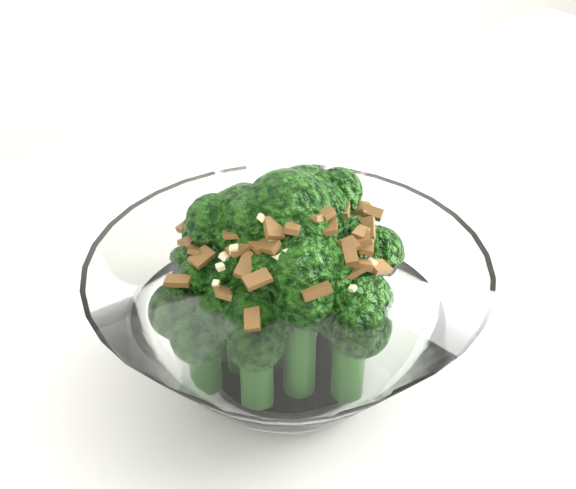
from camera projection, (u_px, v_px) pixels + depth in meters
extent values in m
cube|color=white|center=(414.00, 420.00, 0.45)|extent=(1.41, 1.18, 0.04)
cylinder|color=white|center=(505.00, 298.00, 1.15)|extent=(0.04, 0.04, 0.71)
cylinder|color=white|center=(288.00, 369.00, 0.46)|extent=(0.09, 0.09, 0.01)
cylinder|color=#215717|center=(288.00, 302.00, 0.43)|extent=(0.02, 0.02, 0.08)
sphere|color=#1C530F|center=(288.00, 218.00, 0.40)|extent=(0.05, 0.05, 0.05)
cylinder|color=#215717|center=(304.00, 282.00, 0.45)|extent=(0.02, 0.02, 0.07)
sphere|color=#1C530F|center=(305.00, 208.00, 0.42)|extent=(0.05, 0.05, 0.05)
cylinder|color=#215717|center=(250.00, 304.00, 0.43)|extent=(0.02, 0.02, 0.07)
sphere|color=#1C530F|center=(247.00, 230.00, 0.41)|extent=(0.05, 0.05, 0.05)
cylinder|color=#215717|center=(299.00, 340.00, 0.41)|extent=(0.02, 0.02, 0.07)
sphere|color=#1C530F|center=(300.00, 268.00, 0.39)|extent=(0.04, 0.04, 0.04)
cylinder|color=#215717|center=(347.00, 311.00, 0.44)|extent=(0.02, 0.02, 0.06)
sphere|color=#1C530F|center=(350.00, 254.00, 0.42)|extent=(0.04, 0.04, 0.04)
cylinder|color=#215717|center=(223.00, 316.00, 0.44)|extent=(0.02, 0.02, 0.05)
sphere|color=#1C530F|center=(219.00, 261.00, 0.42)|extent=(0.04, 0.04, 0.04)
cylinder|color=#215717|center=(349.00, 358.00, 0.42)|extent=(0.02, 0.02, 0.05)
sphere|color=#1C530F|center=(352.00, 304.00, 0.40)|extent=(0.04, 0.04, 0.04)
cylinder|color=#215717|center=(257.00, 369.00, 0.41)|extent=(0.02, 0.02, 0.05)
sphere|color=#1C530F|center=(255.00, 317.00, 0.39)|extent=(0.04, 0.04, 0.04)
cylinder|color=#215717|center=(347.00, 289.00, 0.47)|extent=(0.02, 0.02, 0.04)
sphere|color=#1C530F|center=(349.00, 247.00, 0.45)|extent=(0.04, 0.04, 0.04)
cylinder|color=#215717|center=(205.00, 359.00, 0.42)|extent=(0.02, 0.02, 0.04)
sphere|color=#1C530F|center=(201.00, 316.00, 0.41)|extent=(0.04, 0.04, 0.04)
cylinder|color=#215717|center=(278.00, 283.00, 0.47)|extent=(0.02, 0.02, 0.04)
sphere|color=#1C530F|center=(278.00, 240.00, 0.46)|extent=(0.04, 0.04, 0.04)
cylinder|color=#215717|center=(242.00, 328.00, 0.43)|extent=(0.02, 0.02, 0.06)
sphere|color=#1C530F|center=(239.00, 271.00, 0.41)|extent=(0.04, 0.04, 0.04)
cube|color=olive|center=(330.00, 226.00, 0.38)|extent=(0.01, 0.01, 0.00)
cube|color=olive|center=(294.00, 225.00, 0.38)|extent=(0.01, 0.02, 0.01)
cube|color=olive|center=(362.00, 206.00, 0.44)|extent=(0.01, 0.01, 0.01)
cube|color=olive|center=(178.00, 281.00, 0.39)|extent=(0.01, 0.01, 0.00)
cube|color=olive|center=(277.00, 187.00, 0.40)|extent=(0.02, 0.01, 0.01)
cube|color=olive|center=(213.00, 218.00, 0.41)|extent=(0.01, 0.01, 0.00)
cube|color=olive|center=(360.00, 233.00, 0.39)|extent=(0.01, 0.01, 0.01)
cube|color=olive|center=(306.00, 185.00, 0.39)|extent=(0.02, 0.01, 0.01)
cube|color=olive|center=(366.00, 246.00, 0.39)|extent=(0.01, 0.02, 0.01)
cube|color=olive|center=(246.00, 265.00, 0.38)|extent=(0.01, 0.02, 0.01)
cube|color=olive|center=(274.00, 229.00, 0.37)|extent=(0.01, 0.01, 0.01)
cube|color=olive|center=(225.00, 200.00, 0.45)|extent=(0.01, 0.01, 0.01)
cube|color=olive|center=(222.00, 201.00, 0.42)|extent=(0.01, 0.01, 0.01)
cube|color=olive|center=(190.00, 241.00, 0.41)|extent=(0.01, 0.01, 0.01)
cube|color=olive|center=(267.00, 246.00, 0.38)|extent=(0.01, 0.02, 0.01)
cube|color=olive|center=(194.00, 250.00, 0.39)|extent=(0.01, 0.01, 0.01)
cube|color=olive|center=(317.00, 217.00, 0.38)|extent=(0.01, 0.01, 0.01)
cube|color=olive|center=(350.00, 199.00, 0.44)|extent=(0.01, 0.01, 0.01)
cube|color=olive|center=(256.00, 245.00, 0.38)|extent=(0.01, 0.01, 0.00)
cube|color=olive|center=(379.00, 267.00, 0.39)|extent=(0.02, 0.01, 0.01)
cube|color=olive|center=(355.00, 208.00, 0.42)|extent=(0.01, 0.01, 0.00)
cube|color=olive|center=(223.00, 292.00, 0.37)|extent=(0.01, 0.02, 0.01)
cube|color=olive|center=(325.00, 195.00, 0.44)|extent=(0.01, 0.01, 0.00)
cube|color=olive|center=(359.00, 264.00, 0.38)|extent=(0.01, 0.01, 0.01)
cube|color=olive|center=(210.00, 232.00, 0.40)|extent=(0.02, 0.01, 0.01)
cube|color=olive|center=(252.00, 319.00, 0.37)|extent=(0.01, 0.01, 0.01)
cube|color=olive|center=(202.00, 257.00, 0.39)|extent=(0.01, 0.01, 0.01)
cube|color=olive|center=(255.00, 200.00, 0.46)|extent=(0.01, 0.01, 0.00)
cube|color=olive|center=(257.00, 279.00, 0.37)|extent=(0.01, 0.01, 0.01)
cube|color=olive|center=(236.00, 204.00, 0.44)|extent=(0.02, 0.01, 0.01)
cube|color=olive|center=(344.00, 247.00, 0.38)|extent=(0.02, 0.01, 0.01)
cube|color=olive|center=(187.00, 228.00, 0.43)|extent=(0.01, 0.01, 0.01)
cube|color=olive|center=(317.00, 291.00, 0.37)|extent=(0.01, 0.01, 0.01)
cube|color=olive|center=(270.00, 195.00, 0.44)|extent=(0.01, 0.01, 0.00)
cube|color=olive|center=(196.00, 230.00, 0.42)|extent=(0.01, 0.01, 0.01)
cube|color=olive|center=(370.00, 212.00, 0.43)|extent=(0.01, 0.01, 0.01)
cube|color=olive|center=(366.00, 229.00, 0.41)|extent=(0.01, 0.02, 0.01)
cube|color=olive|center=(249.00, 198.00, 0.45)|extent=(0.01, 0.01, 0.01)
cube|color=olive|center=(324.00, 209.00, 0.39)|extent=(0.01, 0.01, 0.01)
cube|color=olive|center=(241.00, 248.00, 0.38)|extent=(0.02, 0.01, 0.00)
cube|color=olive|center=(232.00, 199.00, 0.42)|extent=(0.01, 0.01, 0.01)
cube|color=olive|center=(321.00, 210.00, 0.38)|extent=(0.01, 0.02, 0.01)
cube|color=olive|center=(314.00, 209.00, 0.38)|extent=(0.01, 0.01, 0.01)
cube|color=olive|center=(296.00, 193.00, 0.44)|extent=(0.01, 0.01, 0.01)
cube|color=olive|center=(233.00, 204.00, 0.40)|extent=(0.01, 0.01, 0.01)
cube|color=olive|center=(349.00, 274.00, 0.38)|extent=(0.02, 0.01, 0.01)
cube|color=olive|center=(350.00, 252.00, 0.38)|extent=(0.01, 0.02, 0.01)
cube|color=olive|center=(362.00, 239.00, 0.39)|extent=(0.01, 0.02, 0.01)
cube|color=olive|center=(339.00, 197.00, 0.42)|extent=(0.02, 0.01, 0.01)
cube|color=olive|center=(342.00, 210.00, 0.40)|extent=(0.01, 0.01, 0.00)
cube|color=olive|center=(231.00, 233.00, 0.39)|extent=(0.01, 0.01, 0.01)
cube|color=beige|center=(275.00, 183.00, 0.41)|extent=(0.00, 0.00, 0.00)
cube|color=beige|center=(371.00, 264.00, 0.39)|extent=(0.01, 0.01, 0.01)
cube|color=beige|center=(333.00, 196.00, 0.44)|extent=(0.01, 0.01, 0.01)
cube|color=beige|center=(364.00, 212.00, 0.43)|extent=(0.00, 0.00, 0.00)
cube|color=beige|center=(286.00, 250.00, 0.37)|extent=(0.01, 0.01, 0.00)
cube|color=beige|center=(331.00, 196.00, 0.44)|extent=(0.01, 0.01, 0.01)
cube|color=beige|center=(243.00, 207.00, 0.39)|extent=(0.00, 0.00, 0.00)
cube|color=beige|center=(227.00, 201.00, 0.43)|extent=(0.01, 0.01, 0.01)
cube|color=beige|center=(299.00, 213.00, 0.38)|extent=(0.00, 0.00, 0.00)
cube|color=beige|center=(353.00, 288.00, 0.37)|extent=(0.00, 0.00, 0.00)
cube|color=beige|center=(312.00, 180.00, 0.40)|extent=(0.01, 0.01, 0.00)
cube|color=beige|center=(258.00, 192.00, 0.42)|extent=(0.01, 0.01, 0.00)
cube|color=beige|center=(234.00, 249.00, 0.38)|extent=(0.01, 0.01, 0.00)
cube|color=beige|center=(269.00, 188.00, 0.42)|extent=(0.01, 0.01, 0.00)
cube|color=beige|center=(216.00, 283.00, 0.38)|extent=(0.00, 0.00, 0.00)
cube|color=beige|center=(337.00, 193.00, 0.42)|extent=(0.00, 0.00, 0.00)
cube|color=beige|center=(245.00, 206.00, 0.39)|extent=(0.01, 0.01, 0.01)
cube|color=beige|center=(297.00, 184.00, 0.43)|extent=(0.00, 0.00, 0.00)
cube|color=beige|center=(274.00, 239.00, 0.37)|extent=(0.00, 0.01, 0.00)
cube|color=beige|center=(263.00, 218.00, 0.38)|extent=(0.01, 0.01, 0.01)
cube|color=beige|center=(272.00, 182.00, 0.43)|extent=(0.00, 0.00, 0.00)
cube|color=beige|center=(205.00, 231.00, 0.40)|extent=(0.00, 0.00, 0.00)
cube|color=beige|center=(278.00, 256.00, 0.37)|extent=(0.01, 0.01, 0.01)
cube|color=beige|center=(308.00, 188.00, 0.38)|extent=(0.01, 0.01, 0.00)
cube|color=beige|center=(338.00, 206.00, 0.39)|extent=(0.00, 0.00, 0.00)
cube|color=beige|center=(263.00, 192.00, 0.44)|extent=(0.00, 0.00, 0.00)
cube|color=beige|center=(224.00, 256.00, 0.38)|extent=(0.01, 0.01, 0.00)
cube|color=beige|center=(220.00, 267.00, 0.38)|extent=(0.00, 0.00, 0.00)
cube|color=beige|center=(245.00, 199.00, 0.44)|extent=(0.01, 0.01, 0.00)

